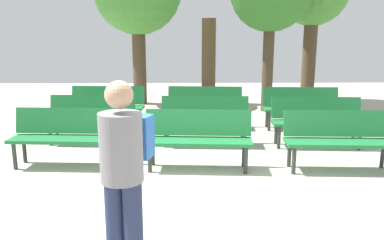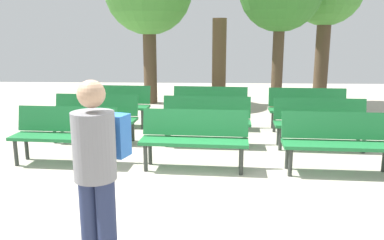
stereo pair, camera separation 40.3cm
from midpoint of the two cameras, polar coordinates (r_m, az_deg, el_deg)
name	(u,v)px [view 2 (the right image)]	position (r m, az deg, el deg)	size (l,w,h in m)	color
ground_plane	(183,213)	(4.57, 1.24, -13.37)	(24.00, 24.00, 0.00)	#B2A899
bench_r0_c0	(65,131)	(6.35, -16.31, -1.61)	(1.63, 0.58, 0.87)	#1E7238
bench_r0_c1	(194,135)	(5.86, 2.33, -2.28)	(1.63, 0.58, 0.87)	#1E7238
bench_r0_c2	(338,139)	(6.12, 22.30, -2.58)	(1.62, 0.56, 0.87)	#1E7238
bench_r1_c0	(95,115)	(7.52, -12.49, 0.73)	(1.63, 0.59, 0.87)	#1E7238
bench_r1_c1	(206,117)	(7.13, 3.71, 0.37)	(1.62, 0.56, 0.87)	#1E7238
bench_r1_c2	(320,120)	(7.31, 19.66, -0.03)	(1.63, 0.58, 0.87)	#1E7238
bench_r2_c0	(113,103)	(8.75, -10.07, 2.46)	(1.63, 0.59, 0.87)	#1E7238
bench_r2_c1	(210,104)	(8.44, 3.98, 2.26)	(1.63, 0.60, 0.87)	#1E7238
bench_r2_c2	(308,107)	(8.59, 17.78, 1.87)	(1.62, 0.56, 0.87)	#1E7238
tree_1	(219,61)	(11.41, 4.98, 8.48)	(0.40, 0.40, 2.42)	brown
visitor_with_backpack	(98,167)	(3.23, -10.07, -6.82)	(0.46, 0.59, 1.65)	navy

